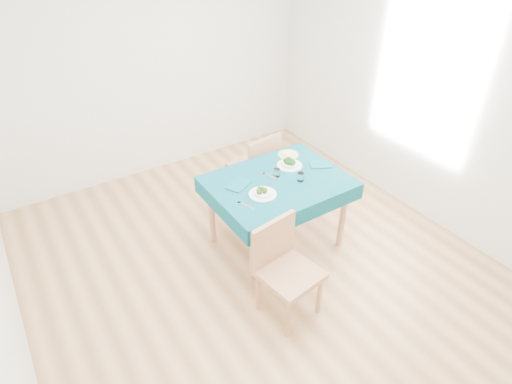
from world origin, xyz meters
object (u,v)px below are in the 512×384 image
chair_far (253,155)px  bowl_far (290,163)px  side_plate (288,155)px  chair_near (290,263)px  table (277,213)px  bowl_near (263,191)px

chair_far → bowl_far: chair_far is taller
side_plate → bowl_far: bearing=-123.4°
chair_near → bowl_far: size_ratio=4.41×
table → chair_near: bearing=-118.7°
chair_far → bowl_far: 0.71m
chair_near → chair_far: bearing=59.5°
chair_near → side_plate: (0.79, 1.10, 0.21)m
table → bowl_far: 0.51m
bowl_far → chair_near: bearing=-125.9°
table → chair_far: (0.24, 0.82, 0.18)m
chair_far → bowl_far: (0.00, -0.67, 0.24)m
table → chair_far: 0.87m
bowl_far → side_plate: bowl_far is taller
table → chair_far: size_ratio=1.12×
side_plate → bowl_near: bearing=-143.7°
chair_near → bowl_far: (0.67, 0.92, 0.25)m
chair_near → chair_far: (0.66, 1.59, 0.01)m
chair_far → bowl_near: 1.09m
table → chair_near: 0.90m
table → chair_far: chair_far is taller
table → bowl_near: (-0.25, -0.12, 0.42)m
bowl_far → table: bearing=-148.2°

